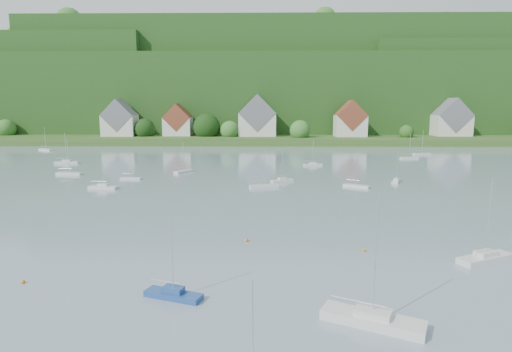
# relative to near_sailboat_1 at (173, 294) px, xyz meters

# --- Properties ---
(far_shore_strip) EXTENTS (600.00, 60.00, 3.00)m
(far_shore_strip) POSITION_rel_near_sailboat_1_xyz_m (0.28, 165.64, 1.09)
(far_shore_strip) COLOR #314F1D
(far_shore_strip) RESTS_ON ground
(forested_ridge) EXTENTS (620.00, 181.22, 69.89)m
(forested_ridge) POSITION_rel_near_sailboat_1_xyz_m (0.67, 234.21, 22.48)
(forested_ridge) COLOR #1B3C13
(forested_ridge) RESTS_ON ground
(village_building_0) EXTENTS (14.00, 10.40, 16.00)m
(village_building_0) POSITION_rel_near_sailboat_1_xyz_m (-54.72, 152.64, 9.11)
(village_building_0) COLOR beige
(village_building_0) RESTS_ON far_shore_strip
(village_building_1) EXTENTS (12.00, 9.36, 14.00)m
(village_building_1) POSITION_rel_near_sailboat_1_xyz_m (-29.72, 154.64, 8.35)
(village_building_1) COLOR beige
(village_building_1) RESTS_ON far_shore_strip
(village_building_2) EXTENTS (16.00, 11.44, 18.00)m
(village_building_2) POSITION_rel_near_sailboat_1_xyz_m (5.28, 153.64, 9.86)
(village_building_2) COLOR beige
(village_building_2) RESTS_ON far_shore_strip
(village_building_3) EXTENTS (13.00, 10.40, 15.50)m
(village_building_3) POSITION_rel_near_sailboat_1_xyz_m (45.28, 151.64, 9.02)
(village_building_3) COLOR beige
(village_building_3) RESTS_ON far_shore_strip
(village_building_4) EXTENTS (15.00, 10.40, 16.50)m
(village_building_4) POSITION_rel_near_sailboat_1_xyz_m (90.28, 155.64, 9.18)
(village_building_4) COLOR beige
(village_building_4) RESTS_ON far_shore_strip
(near_sailboat_1) EXTENTS (5.37, 3.10, 7.00)m
(near_sailboat_1) POSITION_rel_near_sailboat_1_xyz_m (0.00, 0.00, 0.00)
(near_sailboat_1) COLOR navy
(near_sailboat_1) RESTS_ON ground
(near_sailboat_3) EXTENTS (6.86, 4.52, 9.04)m
(near_sailboat_3) POSITION_rel_near_sailboat_1_xyz_m (31.60, 9.27, 0.06)
(near_sailboat_3) COLOR silver
(near_sailboat_3) RESTS_ON ground
(near_sailboat_4) EXTENTS (7.90, 5.39, 10.46)m
(near_sailboat_4) POSITION_rel_near_sailboat_1_xyz_m (16.15, -4.38, 0.10)
(near_sailboat_4) COLOR silver
(near_sailboat_4) RESTS_ON ground
(mooring_buoy_0) EXTENTS (0.41, 0.41, 0.41)m
(mooring_buoy_0) POSITION_rel_near_sailboat_1_xyz_m (-14.83, 2.88, -0.41)
(mooring_buoy_0) COLOR orange
(mooring_buoy_0) RESTS_ON ground
(mooring_buoy_2) EXTENTS (0.42, 0.42, 0.42)m
(mooring_buoy_2) POSITION_rel_near_sailboat_1_xyz_m (19.37, 12.31, -0.41)
(mooring_buoy_2) COLOR orange
(mooring_buoy_2) RESTS_ON ground
(mooring_buoy_3) EXTENTS (0.49, 0.49, 0.49)m
(mooring_buoy_3) POSITION_rel_near_sailboat_1_xyz_m (5.76, 15.72, -0.41)
(mooring_buoy_3) COLOR orange
(mooring_buoy_3) RESTS_ON ground
(far_sailboat_cluster) EXTENTS (192.86, 75.17, 8.71)m
(far_sailboat_cluster) POSITION_rel_near_sailboat_1_xyz_m (4.30, 80.20, -0.03)
(far_sailboat_cluster) COLOR silver
(far_sailboat_cluster) RESTS_ON ground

